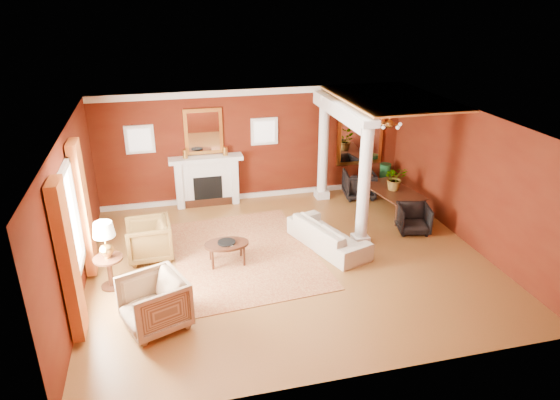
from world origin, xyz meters
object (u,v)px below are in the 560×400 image
object	(u,v)px
armchair_stripe	(154,301)
dining_table	(393,194)
coffee_table	(227,245)
sofa	(328,230)
side_table	(106,245)
armchair_leopard	(148,238)

from	to	relation	value
armchair_stripe	dining_table	xyz separation A→B (m)	(5.85, 3.32, -0.03)
coffee_table	sofa	bearing A→B (deg)	4.19
sofa	dining_table	size ratio (longest dim) A/B	1.22
side_table	armchair_leopard	bearing A→B (deg)	53.78
side_table	armchair_stripe	bearing A→B (deg)	-60.62
armchair_stripe	dining_table	size ratio (longest dim) A/B	0.59
coffee_table	dining_table	xyz separation A→B (m)	(4.40, 1.56, 0.05)
coffee_table	armchair_leopard	bearing A→B (deg)	157.98
armchair_leopard	sofa	bearing A→B (deg)	80.71
armchair_leopard	armchair_stripe	bearing A→B (deg)	-0.46
armchair_stripe	dining_table	bearing A→B (deg)	98.33
dining_table	armchair_stripe	bearing A→B (deg)	110.38
armchair_leopard	side_table	distance (m)	1.28
armchair_leopard	dining_table	distance (m)	6.00
armchair_stripe	side_table	xyz separation A→B (m)	(-0.79, 1.41, 0.39)
sofa	armchair_stripe	bearing A→B (deg)	98.83
coffee_table	dining_table	world-z (taller)	dining_table
armchair_leopard	coffee_table	size ratio (longest dim) A/B	1.01
side_table	dining_table	distance (m)	6.92
armchair_leopard	coffee_table	world-z (taller)	armchair_leopard
sofa	dining_table	xyz separation A→B (m)	(2.18, 1.39, 0.07)
armchair_leopard	dining_table	xyz separation A→B (m)	(5.93, 0.94, 0.01)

